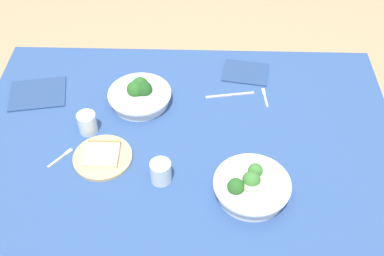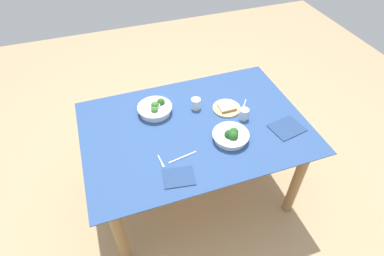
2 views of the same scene
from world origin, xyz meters
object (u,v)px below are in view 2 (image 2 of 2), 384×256
broccoli_bowl_far (155,109)px  water_glass_center (196,104)px  broccoli_bowl_near (231,136)px  bread_side_plate (227,108)px  napkin_folded_lower (287,128)px  fork_by_near_bowl (244,104)px  table_knife_left (183,157)px  napkin_folded_upper (179,177)px  fork_by_far_bowl (161,162)px  water_glass_side (244,114)px

broccoli_bowl_far → water_glass_center: size_ratio=3.11×
broccoli_bowl_near → bread_side_plate: (0.09, 0.28, -0.02)m
broccoli_bowl_far → napkin_folded_lower: (0.77, -0.43, -0.03)m
napkin_folded_lower → fork_by_near_bowl: bearing=117.0°
table_knife_left → napkin_folded_upper: size_ratio=1.05×
fork_by_near_bowl → table_knife_left: same height
broccoli_bowl_near → fork_by_near_bowl: 0.36m
fork_by_near_bowl → napkin_folded_upper: size_ratio=0.50×
broccoli_bowl_near → fork_by_far_bowl: bearing=-175.5°
table_knife_left → napkin_folded_lower: 0.72m
water_glass_side → napkin_folded_upper: 0.65m
water_glass_center → napkin_folded_upper: 0.61m
broccoli_bowl_near → napkin_folded_upper: broccoli_bowl_near is taller
fork_by_far_bowl → table_knife_left: (0.13, -0.01, -0.00)m
water_glass_center → water_glass_side: same height
bread_side_plate → water_glass_side: water_glass_side is taller
water_glass_center → fork_by_near_bowl: size_ratio=0.88×
broccoli_bowl_near → napkin_folded_upper: (-0.40, -0.18, -0.03)m
bread_side_plate → fork_by_far_bowl: bread_side_plate is taller
water_glass_side → table_knife_left: size_ratio=0.41×
bread_side_plate → napkin_folded_upper: 0.67m
bread_side_plate → table_knife_left: 0.53m
broccoli_bowl_near → bread_side_plate: bearing=71.2°
water_glass_center → fork_by_far_bowl: (-0.36, -0.40, -0.04)m
fork_by_far_bowl → fork_by_near_bowl: same height
water_glass_center → napkin_folded_lower: water_glass_center is taller
broccoli_bowl_far → table_knife_left: 0.45m
water_glass_side → napkin_folded_lower: size_ratio=0.37×
broccoli_bowl_far → napkin_folded_lower: bearing=-29.4°
water_glass_center → bread_side_plate: bearing=-22.3°
napkin_folded_upper → napkin_folded_lower: size_ratio=0.85×
broccoli_bowl_far → napkin_folded_lower: broccoli_bowl_far is taller
bread_side_plate → table_knife_left: bearing=-143.0°
bread_side_plate → fork_by_near_bowl: (0.14, 0.00, -0.01)m
bread_side_plate → water_glass_center: bearing=157.7°
water_glass_center → napkin_folded_upper: size_ratio=0.43×
broccoli_bowl_near → water_glass_center: size_ratio=3.03×
broccoli_bowl_near → broccoli_bowl_far: bearing=133.2°
broccoli_bowl_far → bread_side_plate: (0.47, -0.13, -0.02)m
fork_by_near_bowl → broccoli_bowl_near: bearing=-2.0°
fork_by_far_bowl → water_glass_side: bearing=101.6°
water_glass_center → napkin_folded_lower: size_ratio=0.37×
fork_by_far_bowl → napkin_folded_upper: size_ratio=0.57×
broccoli_bowl_near → bread_side_plate: 0.29m
water_glass_center → fork_by_near_bowl: 0.35m
water_glass_center → broccoli_bowl_near: bearing=-73.9°
bread_side_plate → water_glass_center: size_ratio=2.56×
broccoli_bowl_near → fork_by_far_bowl: broccoli_bowl_near is taller
broccoli_bowl_near → fork_by_far_bowl: 0.46m
table_knife_left → napkin_folded_lower: napkin_folded_lower is taller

